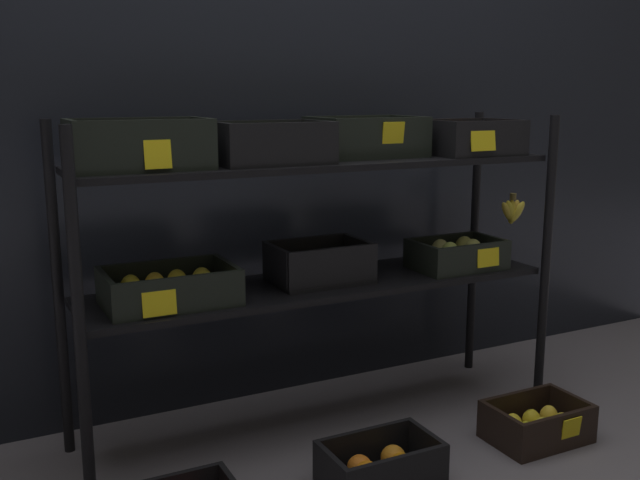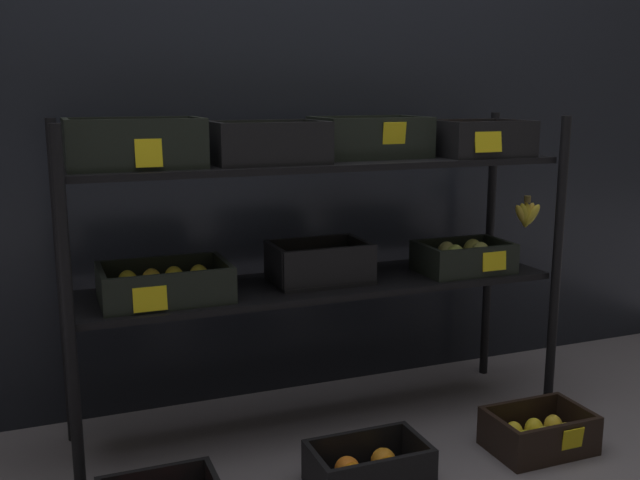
{
  "view_description": "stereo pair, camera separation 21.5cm",
  "coord_description": "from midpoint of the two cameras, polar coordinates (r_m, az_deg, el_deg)",
  "views": [
    {
      "loc": [
        -1.03,
        -2.04,
        1.11
      ],
      "look_at": [
        0.0,
        0.0,
        0.64
      ],
      "focal_mm": 40.83,
      "sensor_mm": 36.0,
      "label": 1
    },
    {
      "loc": [
        -0.84,
        -2.13,
        1.11
      ],
      "look_at": [
        0.0,
        0.0,
        0.64
      ],
      "focal_mm": 40.83,
      "sensor_mm": 36.0,
      "label": 2
    }
  ],
  "objects": [
    {
      "name": "ground_plane",
      "position": [
        2.54,
        2.51,
        -14.33
      ],
      "size": [
        10.0,
        10.0,
        0.0
      ],
      "primitive_type": "plane",
      "color": "slate"
    },
    {
      "name": "storefront_wall",
      "position": [
        2.66,
        -0.82,
        6.96
      ],
      "size": [
        3.97,
        0.12,
        1.79
      ],
      "primitive_type": "cube",
      "color": "black",
      "rests_on": "ground_plane"
    },
    {
      "name": "display_rack",
      "position": [
        2.3,
        2.54,
        1.97
      ],
      "size": [
        1.68,
        0.43,
        1.04
      ],
      "color": "black",
      "rests_on": "ground_plane"
    },
    {
      "name": "crate_ground_orange",
      "position": [
        2.19,
        6.79,
        -17.45
      ],
      "size": [
        0.34,
        0.2,
        0.12
      ],
      "color": "black",
      "rests_on": "ground_plane"
    },
    {
      "name": "crate_ground_lemon",
      "position": [
        2.49,
        19.27,
        -14.24
      ],
      "size": [
        0.31,
        0.22,
        0.13
      ],
      "color": "black",
      "rests_on": "ground_plane"
    }
  ]
}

